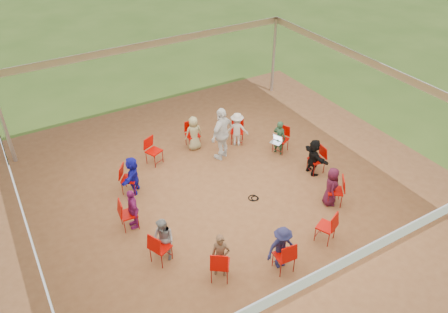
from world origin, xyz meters
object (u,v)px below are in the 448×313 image
chair_3 (154,151)px  laptop (277,140)px  chair_2 (193,135)px  person_seated_5 (164,240)px  chair_0 (281,140)px  person_seated_7 (282,248)px  person_seated_1 (237,129)px  person_seated_9 (314,157)px  chair_6 (161,247)px  chair_9 (326,227)px  chair_1 (237,131)px  cable_coil (254,198)px  person_seated_3 (133,175)px  standing_person (222,134)px  person_seated_2 (194,133)px  person_seated_8 (331,186)px  chair_8 (284,256)px  chair_5 (129,214)px  chair_7 (220,264)px  chair_11 (316,160)px  person_seated_6 (220,256)px  chair_10 (335,191)px  person_seated_4 (133,209)px  person_seated_0 (279,137)px  chair_4 (129,179)px

chair_3 → laptop: bearing=132.1°
chair_2 → person_seated_5: size_ratio=0.76×
chair_0 → person_seated_7: (-2.91, -3.96, 0.14)m
person_seated_1 → person_seated_9: 2.77m
chair_6 → chair_9: size_ratio=1.00×
chair_1 → chair_9: 5.01m
chair_3 → cable_coil: size_ratio=2.80×
chair_2 → person_seated_3: size_ratio=0.76×
chair_3 → standing_person: bearing=134.3°
person_seated_2 → person_seated_3: bearing=30.0°
chair_3 → person_seated_8: person_seated_8 is taller
person_seated_7 → person_seated_8: bearing=30.0°
chair_1 → person_seated_8: bearing=133.8°
standing_person → laptop: (1.57, -0.77, -0.33)m
chair_8 → person_seated_1: person_seated_1 is taller
person_seated_3 → chair_5: bearing=10.5°
chair_3 → person_seated_7: (0.93, -5.39, 0.14)m
chair_6 → chair_7: bearing=15.0°
chair_11 → person_seated_1: bearing=32.1°
person_seated_5 → chair_5: bearing=169.5°
person_seated_6 → person_seated_8: size_ratio=1.00×
chair_2 → chair_5: same height
person_seated_7 → person_seated_9: size_ratio=1.00×
chair_10 → chair_11: 1.50m
person_seated_8 → chair_9: bearing=169.5°
person_seated_8 → person_seated_9: size_ratio=1.00×
chair_9 → person_seated_4: (-3.96, 2.91, 0.14)m
chair_11 → chair_3: bearing=60.0°
chair_5 → chair_10: size_ratio=1.00×
chair_8 → cable_coil: 2.65m
chair_3 → cable_coil: bearing=95.5°
chair_1 → person_seated_0: (0.84, -1.21, 0.14)m
person_seated_6 → chair_7: bearing=-90.0°
chair_2 → person_seated_8: bearing=119.3°
person_seated_0 → standing_person: bearing=43.1°
chair_1 → person_seated_2: person_seated_2 is taller
chair_8 → person_seated_5: person_seated_5 is taller
chair_3 → person_seated_3: bearing=19.5°
chair_10 → person_seated_6: (-3.97, -0.57, 0.14)m
person_seated_3 → person_seated_6: size_ratio=1.00×
person_seated_5 → standing_person: standing_person is taller
chair_5 → laptop: 5.32m
person_seated_3 → person_seated_5: bearing=30.0°
chair_6 → person_seated_5: bearing=90.0°
chair_10 → person_seated_7: bearing=147.9°
chair_4 → chair_5: (-0.53, -1.40, 0.00)m
person_seated_1 → person_seated_6: same height
chair_1 → chair_10: 4.09m
person_seated_1 → person_seated_8: bearing=135.0°
chair_6 → person_seated_0: 5.67m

